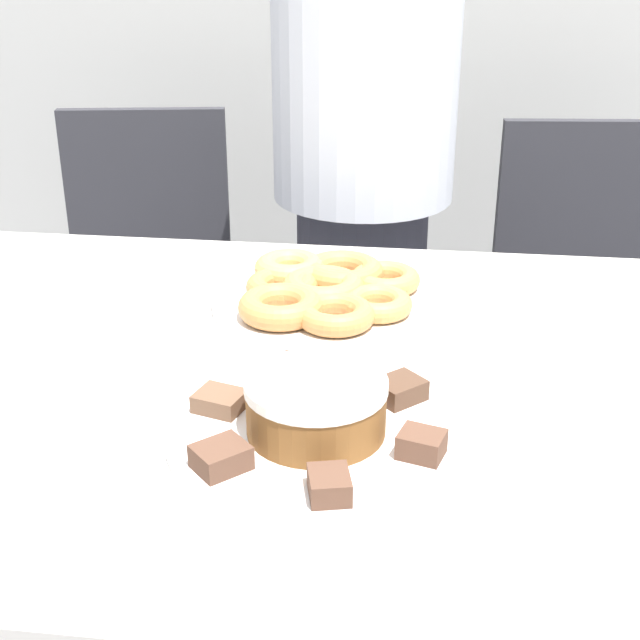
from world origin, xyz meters
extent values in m
cube|color=silver|center=(0.00, 0.00, 0.76)|extent=(1.45, 0.94, 0.03)
cylinder|color=#383842|center=(0.03, 0.82, 0.38)|extent=(0.28, 0.28, 0.76)
cylinder|color=silver|center=(0.03, 0.82, 1.06)|extent=(0.37, 0.37, 0.60)
cylinder|color=black|center=(-0.48, 0.86, 0.01)|extent=(0.44, 0.44, 0.01)
cylinder|color=#262626|center=(-0.48, 0.86, 0.22)|extent=(0.06, 0.06, 0.41)
cube|color=#2D2D33|center=(-0.48, 0.86, 0.44)|extent=(0.51, 0.51, 0.04)
cube|color=#2D2D33|center=(-0.51, 1.06, 0.67)|extent=(0.40, 0.10, 0.42)
cylinder|color=black|center=(0.55, 0.86, 0.01)|extent=(0.44, 0.44, 0.01)
cylinder|color=#262626|center=(0.55, 0.86, 0.22)|extent=(0.06, 0.06, 0.41)
cube|color=#2D2D33|center=(0.55, 0.86, 0.44)|extent=(0.48, 0.48, 0.04)
cube|color=#2D2D33|center=(0.53, 1.07, 0.67)|extent=(0.40, 0.07, 0.42)
cylinder|color=white|center=(0.06, -0.15, 0.78)|extent=(0.33, 0.33, 0.01)
cylinder|color=white|center=(0.03, 0.21, 0.78)|extent=(0.33, 0.33, 0.01)
cylinder|color=brown|center=(0.06, -0.15, 0.81)|extent=(0.15, 0.15, 0.05)
cylinder|color=white|center=(0.06, -0.15, 0.84)|extent=(0.15, 0.15, 0.01)
cube|color=brown|center=(-0.05, -0.12, 0.79)|extent=(0.06, 0.06, 0.02)
cube|color=brown|center=(-0.02, -0.24, 0.80)|extent=(0.07, 0.07, 0.03)
cube|color=brown|center=(0.09, -0.27, 0.80)|extent=(0.05, 0.05, 0.03)
cube|color=brown|center=(0.18, -0.19, 0.80)|extent=(0.06, 0.05, 0.03)
cube|color=#513828|center=(0.15, -0.07, 0.80)|extent=(0.07, 0.07, 0.02)
cube|color=#513828|center=(0.04, -0.04, 0.80)|extent=(0.06, 0.06, 0.03)
torus|color=#D18E4C|center=(0.03, 0.21, 0.80)|extent=(0.12, 0.12, 0.04)
torus|color=#D18E4C|center=(0.11, 0.17, 0.80)|extent=(0.10, 0.10, 0.03)
torus|color=#D18E4C|center=(0.11, 0.26, 0.80)|extent=(0.11, 0.11, 0.03)
torus|color=#C68447|center=(0.05, 0.27, 0.80)|extent=(0.13, 0.13, 0.04)
torus|color=tan|center=(-0.03, 0.28, 0.80)|extent=(0.11, 0.11, 0.04)
torus|color=#C68447|center=(-0.04, 0.21, 0.80)|extent=(0.11, 0.11, 0.03)
torus|color=#C68447|center=(-0.02, 0.13, 0.80)|extent=(0.12, 0.12, 0.04)
torus|color=#C68447|center=(0.05, 0.12, 0.80)|extent=(0.11, 0.11, 0.03)
cube|color=white|center=(-0.36, 0.04, 0.78)|extent=(0.16, 0.14, 0.01)
camera|label=1|loc=(0.17, -0.98, 1.30)|focal=50.00mm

